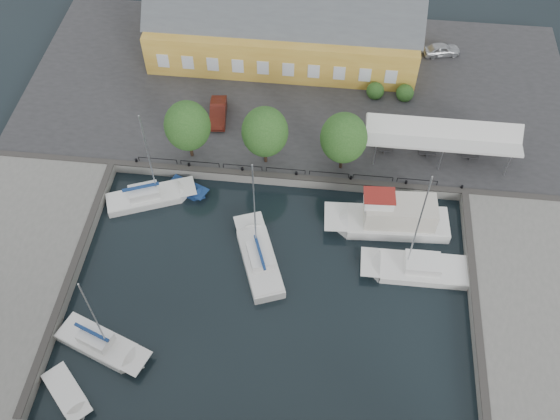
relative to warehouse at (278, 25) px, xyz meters
name	(u,v)px	position (x,y,z in m)	size (l,w,h in m)	color
ground	(272,278)	(2.60, -28.36, -4.43)	(140.00, 140.00, 0.00)	black
north_quay	(297,89)	(2.60, -5.36, -3.93)	(56.00, 26.00, 1.00)	#2D2D30
west_quay	(5,271)	(-19.40, -30.36, -3.93)	(12.00, 24.00, 1.00)	slate
east_quay	(549,322)	(24.60, -30.36, -3.93)	(12.00, 24.00, 1.00)	slate
quay_edge_fittings	(279,224)	(2.62, -23.61, -3.37)	(56.00, 24.72, 0.40)	#383533
warehouse	(278,25)	(0.00, 0.00, 0.00)	(28.56, 14.00, 9.55)	gold
tent_canopy	(443,135)	(16.60, -13.86, -0.74)	(14.00, 4.00, 2.83)	silver
quay_trees	(265,132)	(0.60, -16.36, 0.45)	(18.20, 4.20, 6.30)	black
car_silver	(442,50)	(17.68, 1.36, -2.75)	(1.60, 3.98, 1.36)	#B4B7BC
car_red	(218,112)	(-4.77, -11.04, -2.70)	(1.54, 4.42, 1.46)	maroon
center_sailboat	(259,259)	(1.31, -26.90, -4.06)	(5.37, 8.81, 11.86)	white
trawler	(392,219)	(12.36, -21.94, -3.41)	(11.14, 3.81, 5.00)	white
east_boat_a	(416,269)	(14.47, -26.40, -4.17)	(8.98, 3.06, 12.51)	white
west_boat_a	(149,198)	(-9.49, -21.30, -4.16)	(8.29, 5.11, 10.83)	white
west_boat_d	(102,345)	(-9.67, -35.91, -4.16)	(7.91, 4.84, 10.39)	white
launch_sw	(67,394)	(-11.14, -39.85, -4.34)	(4.68, 4.67, 0.98)	white
launch_nw	(187,189)	(-6.29, -19.80, -4.34)	(4.12, 2.92, 0.88)	navy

